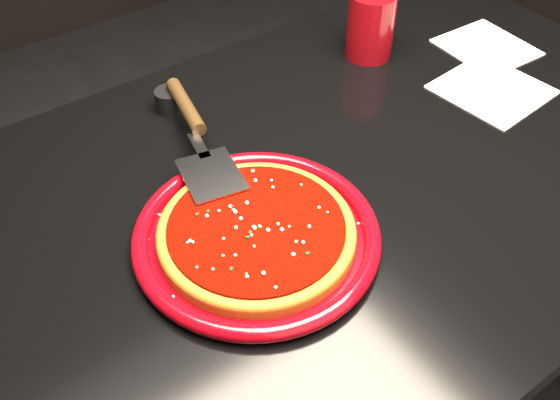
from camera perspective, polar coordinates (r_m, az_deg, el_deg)
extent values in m
cube|color=black|center=(1.22, 3.98, -10.66)|extent=(1.20, 0.80, 0.75)
cylinder|color=#73040A|center=(0.83, -2.16, -3.28)|extent=(0.35, 0.35, 0.02)
cylinder|color=brown|center=(0.82, -2.16, -3.10)|extent=(0.28, 0.28, 0.01)
torus|color=brown|center=(0.82, -2.17, -2.79)|extent=(0.28, 0.28, 0.02)
cylinder|color=#6F0801|center=(0.81, -2.18, -2.57)|extent=(0.25, 0.25, 0.01)
cylinder|color=maroon|center=(1.18, 8.29, 15.54)|extent=(0.11, 0.11, 0.12)
cube|color=white|center=(1.16, 18.82, 9.56)|extent=(0.18, 0.18, 0.00)
cube|color=white|center=(1.28, 18.37, 13.12)|extent=(0.15, 0.16, 0.00)
cylinder|color=black|center=(1.06, -10.09, 9.00)|extent=(0.06, 0.06, 0.04)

